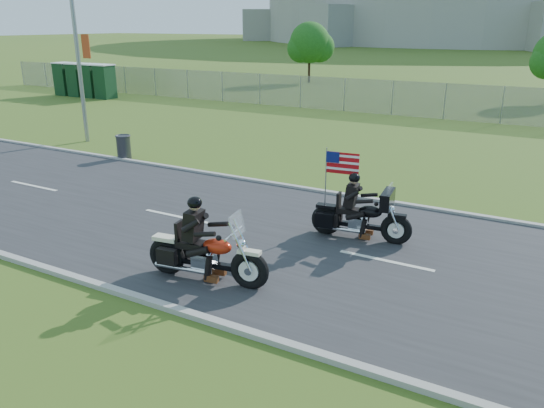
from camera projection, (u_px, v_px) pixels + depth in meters
The scene contains 14 objects.
ground at pixel (237, 231), 13.87m from camera, with size 420.00×420.00×0.00m, color #3C591B.
road at pixel (237, 230), 13.86m from camera, with size 120.00×8.00×0.04m, color #28282B.
curb_north at pixel (305, 189), 17.20m from camera, with size 120.00×0.18×0.12m, color #9E9B93.
curb_south at pixel (127, 295), 10.50m from camera, with size 120.00×0.18×0.12m, color #9E9B93.
fence at pixel (344, 95), 32.38m from camera, with size 60.00×0.03×2.00m, color gray.
streetlight at pixel (77, 11), 22.69m from camera, with size 0.90×2.46×10.00m.
porta_toilet_a at pixel (105, 82), 37.66m from camera, with size 1.10×1.10×2.30m, color #103317.
porta_toilet_b at pixel (91, 81), 38.31m from camera, with size 1.10×1.10×2.30m, color #103317.
porta_toilet_c at pixel (77, 80), 38.95m from camera, with size 1.10×1.10×2.30m, color #103317.
porta_toilet_d at pixel (64, 79), 39.59m from camera, with size 1.10×1.10×2.30m, color #103317.
tree_fence_mid at pixel (310, 45), 47.36m from camera, with size 3.96×3.69×5.30m.
motorcycle_lead at pixel (205, 255), 10.99m from camera, with size 2.77×0.91×1.86m.
motorcycle_follow at pixel (360, 217), 13.13m from camera, with size 2.55×0.91×2.13m.
trash_can at pixel (124, 148), 20.98m from camera, with size 0.54×0.54×0.94m, color #303034.
Camera 1 is at (7.06, -10.83, 5.16)m, focal length 35.00 mm.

